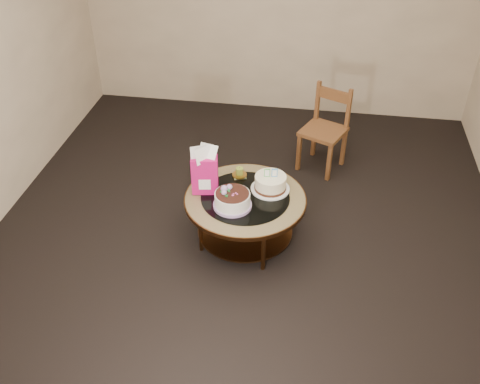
% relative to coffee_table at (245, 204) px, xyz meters
% --- Properties ---
extents(ground, '(5.00, 5.00, 0.00)m').
position_rel_coffee_table_xyz_m(ground, '(-0.00, 0.00, -0.38)').
color(ground, black).
rests_on(ground, ground).
extents(room_walls, '(4.52, 5.02, 2.61)m').
position_rel_coffee_table_xyz_m(room_walls, '(-0.00, 0.00, 1.16)').
color(room_walls, beige).
rests_on(room_walls, ground).
extents(coffee_table, '(1.02, 1.02, 0.46)m').
position_rel_coffee_table_xyz_m(coffee_table, '(0.00, 0.00, 0.00)').
color(coffee_table, brown).
rests_on(coffee_table, ground).
extents(decorated_cake, '(0.31, 0.31, 0.18)m').
position_rel_coffee_table_xyz_m(decorated_cake, '(-0.09, -0.14, 0.14)').
color(decorated_cake, '#AF8BC5').
rests_on(decorated_cake, coffee_table).
extents(cream_cake, '(0.33, 0.33, 0.21)m').
position_rel_coffee_table_xyz_m(cream_cake, '(0.19, 0.14, 0.14)').
color(cream_cake, white).
rests_on(cream_cake, coffee_table).
extents(gift_bag, '(0.23, 0.18, 0.43)m').
position_rel_coffee_table_xyz_m(gift_bag, '(-0.34, 0.03, 0.29)').
color(gift_bag, '#C1125E').
rests_on(gift_bag, coffee_table).
extents(pillar_candle, '(0.14, 0.14, 0.10)m').
position_rel_coffee_table_xyz_m(pillar_candle, '(-0.09, 0.29, 0.11)').
color(pillar_candle, '#EBDE60').
rests_on(pillar_candle, coffee_table).
extents(dining_chair, '(0.53, 0.53, 0.86)m').
position_rel_coffee_table_xyz_m(dining_chair, '(0.62, 1.28, 0.06)').
color(dining_chair, brown).
rests_on(dining_chair, ground).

